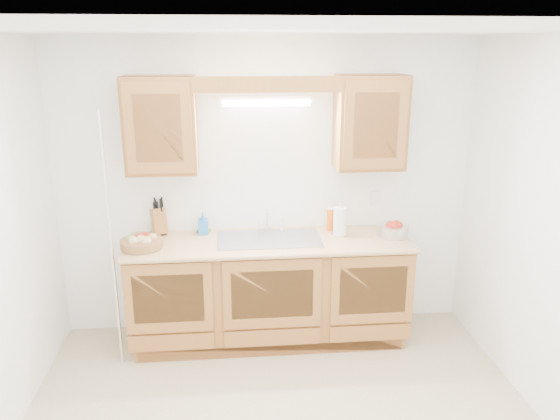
{
  "coord_description": "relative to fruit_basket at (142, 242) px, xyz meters",
  "views": [
    {
      "loc": [
        -0.3,
        -2.98,
        2.43
      ],
      "look_at": [
        0.06,
        0.85,
        1.26
      ],
      "focal_mm": 35.0,
      "sensor_mm": 36.0,
      "label": 1
    }
  ],
  "objects": [
    {
      "name": "base_cabinets",
      "position": [
        1.01,
        0.09,
        -0.51
      ],
      "size": [
        2.2,
        0.6,
        0.86
      ],
      "primitive_type": "cube",
      "color": "#A76F31",
      "rests_on": "ground"
    },
    {
      "name": "knife_block",
      "position": [
        0.1,
        0.33,
        0.07
      ],
      "size": [
        0.16,
        0.2,
        0.32
      ],
      "rotation": [
        0.0,
        0.0,
        0.34
      ],
      "color": "#A76F31",
      "rests_on": "countertop"
    },
    {
      "name": "fruit_basket",
      "position": [
        0.0,
        0.0,
        0.0
      ],
      "size": [
        0.38,
        0.38,
        0.1
      ],
      "rotation": [
        0.0,
        0.0,
        0.18
      ],
      "color": "olive",
      "rests_on": "countertop"
    },
    {
      "name": "paper_towel",
      "position": [
        1.6,
        0.15,
        0.07
      ],
      "size": [
        0.14,
        0.14,
        0.28
      ],
      "rotation": [
        0.0,
        0.0,
        -0.37
      ],
      "color": "silver",
      "rests_on": "countertop"
    },
    {
      "name": "upper_cabinet_right",
      "position": [
        1.84,
        0.23,
        0.88
      ],
      "size": [
        0.55,
        0.33,
        0.75
      ],
      "primitive_type": "cube",
      "color": "#A76F31",
      "rests_on": "room"
    },
    {
      "name": "soap_bottle",
      "position": [
        0.47,
        0.28,
        0.05
      ],
      "size": [
        0.09,
        0.09,
        0.19
      ],
      "primitive_type": "imported",
      "rotation": [
        0.0,
        0.0,
        0.03
      ],
      "color": "blue",
      "rests_on": "countertop"
    },
    {
      "name": "valance",
      "position": [
        1.01,
        0.08,
        1.19
      ],
      "size": [
        2.2,
        0.05,
        0.12
      ],
      "primitive_type": "cube",
      "color": "#A76F31",
      "rests_on": "room"
    },
    {
      "name": "sink",
      "position": [
        1.01,
        0.1,
        -0.12
      ],
      "size": [
        0.84,
        0.46,
        0.36
      ],
      "color": "#9E9EA3",
      "rests_on": "countertop"
    },
    {
      "name": "sponge",
      "position": [
        0.47,
        0.33,
        -0.04
      ],
      "size": [
        0.12,
        0.1,
        0.02
      ],
      "rotation": [
        0.0,
        0.0,
        -0.3
      ],
      "color": "#CC333F",
      "rests_on": "countertop"
    },
    {
      "name": "outlet_plate",
      "position": [
        1.96,
        0.38,
        0.2
      ],
      "size": [
        0.08,
        0.01,
        0.12
      ],
      "primitive_type": "cube",
      "color": "white",
      "rests_on": "room"
    },
    {
      "name": "countertop",
      "position": [
        1.01,
        0.08,
        -0.07
      ],
      "size": [
        2.3,
        0.63,
        0.04
      ],
      "primitive_type": "cube",
      "color": "tan",
      "rests_on": "base_cabinets"
    },
    {
      "name": "fluorescent_fixture",
      "position": [
        1.01,
        0.31,
        1.05
      ],
      "size": [
        0.76,
        0.08,
        0.08
      ],
      "color": "white",
      "rests_on": "room"
    },
    {
      "name": "upper_cabinet_left",
      "position": [
        0.18,
        0.23,
        0.88
      ],
      "size": [
        0.55,
        0.33,
        0.75
      ],
      "primitive_type": "cube",
      "color": "#A76F31",
      "rests_on": "room"
    },
    {
      "name": "wire_shelf_pole",
      "position": [
        -0.19,
        -0.17,
        0.05
      ],
      "size": [
        0.03,
        0.03,
        2.0
      ],
      "primitive_type": "cylinder",
      "color": "silver",
      "rests_on": "ground"
    },
    {
      "name": "orange_canister",
      "position": [
        1.55,
        0.27,
        0.06
      ],
      "size": [
        0.08,
        0.08,
        0.2
      ],
      "rotation": [
        0.0,
        0.0,
        0.17
      ],
      "color": "orange",
      "rests_on": "countertop"
    },
    {
      "name": "apple_bowl",
      "position": [
        2.04,
        0.08,
        0.01
      ],
      "size": [
        0.31,
        0.31,
        0.13
      ],
      "rotation": [
        0.0,
        0.0,
        0.27
      ],
      "color": "silver",
      "rests_on": "countertop"
    },
    {
      "name": "room",
      "position": [
        1.01,
        -1.11,
        0.3
      ],
      "size": [
        3.52,
        3.5,
        2.5
      ],
      "color": "#C9B591",
      "rests_on": "ground"
    }
  ]
}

